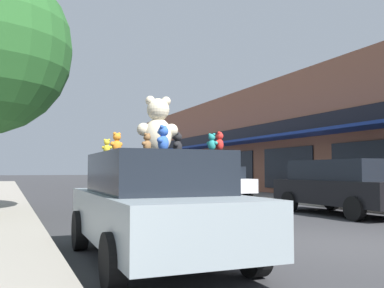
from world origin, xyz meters
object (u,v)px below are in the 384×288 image
at_px(teddy_bear_orange, 117,143).
at_px(teddy_bear_brown, 147,143).
at_px(teddy_bear_teal, 212,142).
at_px(plush_art_car, 154,204).
at_px(teddy_bear_yellow, 107,147).
at_px(teddy_bear_red, 220,141).
at_px(parked_car_far_right, 216,181).
at_px(teddy_bear_black, 177,144).
at_px(teddy_bear_giant, 158,126).
at_px(parked_car_far_center, 341,185).
at_px(teddy_bear_blue, 163,139).

height_order(teddy_bear_orange, teddy_bear_brown, teddy_bear_orange).
relative_size(teddy_bear_orange, teddy_bear_brown, 1.16).
bearing_deg(teddy_bear_teal, plush_art_car, -9.64).
relative_size(teddy_bear_yellow, teddy_bear_brown, 0.90).
height_order(teddy_bear_red, parked_car_far_right, teddy_bear_red).
distance_m(teddy_bear_black, parked_car_far_right, 13.28).
xyz_separation_m(teddy_bear_yellow, teddy_bear_orange, (0.05, -0.42, 0.03)).
bearing_deg(teddy_bear_black, teddy_bear_teal, 26.57).
bearing_deg(plush_art_car, teddy_bear_teal, -64.33).
relative_size(teddy_bear_orange, teddy_bear_black, 0.80).
distance_m(teddy_bear_giant, teddy_bear_black, 0.52).
relative_size(teddy_bear_giant, teddy_bear_red, 3.59).
bearing_deg(teddy_bear_brown, parked_car_far_center, 174.34).
height_order(teddy_bear_yellow, teddy_bear_orange, teddy_bear_orange).
bearing_deg(teddy_bear_giant, plush_art_car, 69.69).
bearing_deg(parked_car_far_right, teddy_bear_black, -119.17).
bearing_deg(plush_art_car, parked_car_far_right, 61.03).
bearing_deg(teddy_bear_black, plush_art_car, -17.27).
relative_size(teddy_bear_yellow, teddy_bear_blue, 0.62).
height_order(plush_art_car, teddy_bear_giant, teddy_bear_giant).
relative_size(teddy_bear_giant, parked_car_far_right, 0.20).
bearing_deg(plush_art_car, teddy_bear_black, 43.36).
relative_size(parked_car_far_center, parked_car_far_right, 1.01).
distance_m(teddy_bear_red, teddy_bear_teal, 0.11).
bearing_deg(teddy_bear_red, teddy_bear_brown, -83.81).
distance_m(teddy_bear_yellow, parked_car_far_center, 8.31).
bearing_deg(parked_car_far_right, teddy_bear_teal, -116.73).
relative_size(teddy_bear_red, teddy_bear_blue, 0.67).
height_order(teddy_bear_brown, parked_car_far_center, teddy_bear_brown).
distance_m(teddy_bear_blue, teddy_bear_black, 1.03).
bearing_deg(parked_car_far_center, teddy_bear_teal, -143.28).
distance_m(teddy_bear_yellow, teddy_bear_teal, 1.83).
bearing_deg(teddy_bear_brown, teddy_bear_blue, 133.05).
height_order(teddy_bear_brown, teddy_bear_teal, teddy_bear_brown).
xyz_separation_m(plush_art_car, teddy_bear_teal, (0.44, -0.97, 0.84)).
distance_m(teddy_bear_red, teddy_bear_orange, 1.54).
height_order(plush_art_car, teddy_bear_black, teddy_bear_black).
height_order(teddy_bear_giant, teddy_bear_yellow, teddy_bear_giant).
relative_size(teddy_bear_yellow, parked_car_far_right, 0.05).
distance_m(teddy_bear_teal, parked_car_far_right, 14.61).
xyz_separation_m(teddy_bear_yellow, teddy_bear_blue, (0.55, -0.96, 0.07)).
bearing_deg(teddy_bear_teal, teddy_bear_red, -122.30).
relative_size(teddy_bear_orange, teddy_bear_teal, 1.33).
xyz_separation_m(teddy_bear_blue, teddy_bear_black, (0.55, 0.88, 0.00)).
bearing_deg(plush_art_car, teddy_bear_orange, 164.50).
xyz_separation_m(teddy_bear_brown, teddy_bear_teal, (0.66, -0.62, -0.01)).
distance_m(teddy_bear_blue, parked_car_far_center, 8.27).
relative_size(plush_art_car, teddy_bear_yellow, 18.94).
bearing_deg(teddy_bear_brown, teddy_bear_yellow, -105.90).
relative_size(teddy_bear_blue, teddy_bear_teal, 1.65).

